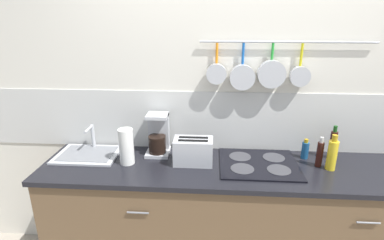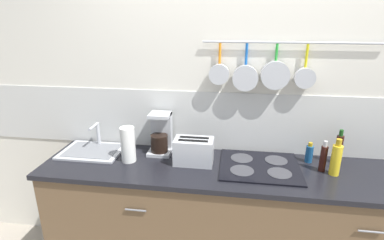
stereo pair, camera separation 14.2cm
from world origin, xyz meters
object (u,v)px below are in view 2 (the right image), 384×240
(paper_towel_roll, at_px, (128,144))
(bottle_dish_soap, at_px, (336,159))
(toaster, at_px, (194,151))
(bottle_cooking_wine, at_px, (339,149))
(bottle_olive_oil, at_px, (323,158))
(coffee_maker, at_px, (161,136))
(bottle_vinegar, at_px, (309,153))

(paper_towel_roll, bearing_deg, bottle_dish_soap, 0.32)
(toaster, bearing_deg, bottle_cooking_wine, 8.50)
(bottle_olive_oil, bearing_deg, bottle_dish_soap, -31.05)
(coffee_maker, relative_size, toaster, 1.07)
(bottle_olive_oil, bearing_deg, coffee_maker, 172.85)
(bottle_olive_oil, bearing_deg, toaster, -179.08)
(toaster, bearing_deg, bottle_olive_oil, 0.92)
(paper_towel_roll, height_order, toaster, paper_towel_roll)
(paper_towel_roll, height_order, coffee_maker, coffee_maker)
(bottle_vinegar, relative_size, bottle_dish_soap, 0.59)
(coffee_maker, bearing_deg, bottle_vinegar, -1.12)
(paper_towel_roll, bearing_deg, bottle_cooking_wine, 7.14)
(coffee_maker, height_order, bottle_cooking_wine, coffee_maker)
(coffee_maker, xyz_separation_m, bottle_vinegar, (1.09, -0.02, -0.06))
(bottle_olive_oil, xyz_separation_m, bottle_dish_soap, (0.07, -0.04, 0.02))
(coffee_maker, distance_m, bottle_olive_oil, 1.16)
(bottle_cooking_wine, bearing_deg, bottle_dish_soap, -111.16)
(bottle_dish_soap, bearing_deg, coffee_maker, 171.38)
(paper_towel_roll, xyz_separation_m, bottle_olive_oil, (1.34, 0.05, -0.03))
(coffee_maker, height_order, bottle_olive_oil, coffee_maker)
(toaster, relative_size, bottle_olive_oil, 1.34)
(bottle_olive_oil, height_order, bottle_cooking_wine, bottle_cooking_wine)
(toaster, height_order, bottle_olive_oil, bottle_olive_oil)
(bottle_olive_oil, distance_m, bottle_cooking_wine, 0.19)
(toaster, xyz_separation_m, bottle_cooking_wine, (1.01, 0.15, 0.02))
(bottle_vinegar, distance_m, bottle_cooking_wine, 0.20)
(paper_towel_roll, distance_m, bottle_vinegar, 1.29)
(paper_towel_roll, height_order, bottle_cooking_wine, paper_towel_roll)
(bottle_cooking_wine, bearing_deg, bottle_vinegar, -175.96)
(paper_towel_roll, xyz_separation_m, bottle_cooking_wine, (1.47, 0.18, -0.02))
(paper_towel_roll, distance_m, bottle_olive_oil, 1.34)
(paper_towel_roll, bearing_deg, bottle_olive_oil, 2.05)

